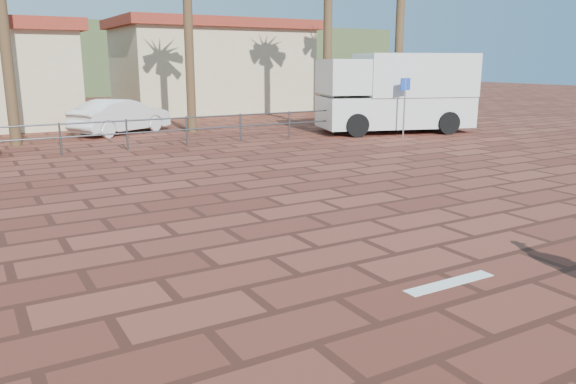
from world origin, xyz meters
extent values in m
plane|color=brown|center=(0.00, 0.00, 0.00)|extent=(120.00, 120.00, 0.00)
cube|color=white|center=(0.70, -1.20, 0.00)|extent=(1.40, 0.22, 0.01)
cylinder|color=#47494F|center=(-2.00, 12.00, 0.50)|extent=(0.06, 0.06, 1.00)
cylinder|color=#47494F|center=(0.00, 12.00, 0.50)|extent=(0.06, 0.06, 1.00)
cylinder|color=#47494F|center=(2.00, 12.00, 0.50)|extent=(0.06, 0.06, 1.00)
cylinder|color=#47494F|center=(4.00, 12.00, 0.50)|extent=(0.06, 0.06, 1.00)
cylinder|color=#47494F|center=(6.00, 12.00, 0.50)|extent=(0.06, 0.06, 1.00)
cylinder|color=#47494F|center=(8.00, 12.00, 0.50)|extent=(0.06, 0.06, 1.00)
cylinder|color=#47494F|center=(10.00, 12.00, 0.50)|extent=(0.06, 0.06, 1.00)
cylinder|color=#47494F|center=(12.00, 12.00, 0.50)|extent=(0.06, 0.06, 1.00)
cylinder|color=#47494F|center=(0.00, 12.00, 0.95)|extent=(24.00, 0.05, 0.05)
cylinder|color=#47494F|center=(0.00, 12.00, 0.55)|extent=(24.00, 0.05, 0.05)
cylinder|color=brown|center=(-3.00, 15.00, 4.10)|extent=(0.36, 0.36, 8.20)
cylinder|color=brown|center=(3.50, 15.50, 3.25)|extent=(0.36, 0.36, 6.50)
cylinder|color=brown|center=(9.00, 14.00, 3.90)|extent=(0.36, 0.36, 7.80)
cylinder|color=brown|center=(12.00, 13.00, 4.40)|extent=(0.36, 0.36, 8.80)
cube|color=beige|center=(8.00, 24.00, 2.25)|extent=(10.00, 6.00, 4.50)
cube|color=maroon|center=(8.00, 24.00, 4.75)|extent=(10.60, 6.60, 0.50)
cube|color=#384C28|center=(0.00, 50.00, 3.00)|extent=(70.00, 18.00, 6.00)
cube|color=silver|center=(10.61, 11.50, 0.83)|extent=(6.42, 4.11, 1.22)
cube|color=silver|center=(11.35, 11.27, 2.27)|extent=(4.98, 3.75, 1.66)
cube|color=silver|center=(8.61, 12.13, 2.21)|extent=(2.42, 2.85, 1.33)
cube|color=black|center=(7.92, 12.35, 1.71)|extent=(0.63, 1.81, 0.72)
cylinder|color=black|center=(8.36, 10.99, 0.44)|extent=(0.94, 0.56, 0.88)
cylinder|color=black|center=(9.06, 13.20, 0.44)|extent=(0.94, 0.56, 0.88)
cylinder|color=black|center=(11.95, 9.86, 0.44)|extent=(0.94, 0.56, 0.88)
cylinder|color=black|center=(12.64, 12.08, 0.44)|extent=(0.94, 0.56, 0.88)
imported|color=white|center=(0.94, 16.50, 0.68)|extent=(4.32, 3.24, 1.36)
cylinder|color=gray|center=(9.78, 10.00, 1.08)|extent=(0.06, 0.06, 2.17)
cube|color=#193FB2|center=(9.78, 10.00, 1.97)|extent=(0.44, 0.04, 0.44)
camera|label=1|loc=(-4.50, -6.00, 2.78)|focal=35.00mm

